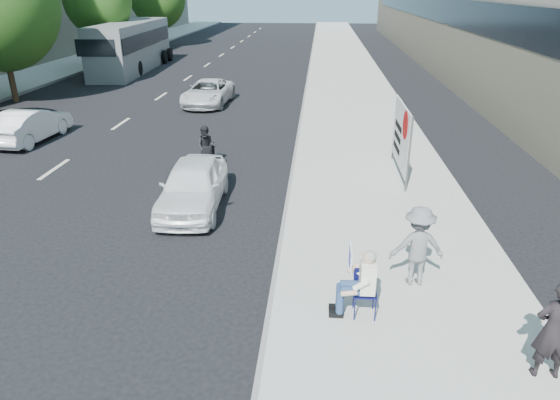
# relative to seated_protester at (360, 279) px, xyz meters

# --- Properties ---
(ground) EXTENTS (160.00, 160.00, 0.00)m
(ground) POSITION_rel_seated_protester_xyz_m (-3.06, -0.57, -0.87)
(ground) COLOR black
(ground) RESTS_ON ground
(near_sidewalk) EXTENTS (5.00, 120.00, 0.15)m
(near_sidewalk) POSITION_rel_seated_protester_xyz_m (0.94, 19.43, -0.80)
(near_sidewalk) COLOR #AFADA4
(near_sidewalk) RESTS_ON ground
(seated_protester) EXTENTS (0.83, 1.12, 1.31)m
(seated_protester) POSITION_rel_seated_protester_xyz_m (0.00, 0.00, 0.00)
(seated_protester) COLOR #131453
(seated_protester) RESTS_ON near_sidewalk
(jogger) EXTENTS (1.11, 0.70, 1.64)m
(jogger) POSITION_rel_seated_protester_xyz_m (1.19, 1.13, 0.10)
(jogger) COLOR slate
(jogger) RESTS_ON near_sidewalk
(pedestrian_woman) EXTENTS (0.61, 0.41, 1.65)m
(pedestrian_woman) POSITION_rel_seated_protester_xyz_m (2.74, -1.34, 0.10)
(pedestrian_woman) COLOR black
(pedestrian_woman) RESTS_ON near_sidewalk
(protest_banner) EXTENTS (0.08, 3.06, 2.20)m
(protest_banner) POSITION_rel_seated_protester_xyz_m (1.74, 7.52, 0.53)
(protest_banner) COLOR #4C4C4C
(protest_banner) RESTS_ON near_sidewalk
(white_sedan_near) EXTENTS (1.73, 3.95, 1.33)m
(white_sedan_near) POSITION_rel_seated_protester_xyz_m (-4.15, 4.73, -0.21)
(white_sedan_near) COLOR white
(white_sedan_near) RESTS_ON ground
(white_sedan_mid) EXTENTS (1.62, 3.97, 1.28)m
(white_sedan_mid) POSITION_rel_seated_protester_xyz_m (-12.02, 10.58, -0.23)
(white_sedan_mid) COLOR white
(white_sedan_mid) RESTS_ON ground
(white_sedan_far) EXTENTS (2.22, 4.50, 1.23)m
(white_sedan_far) POSITION_rel_seated_protester_xyz_m (-6.49, 17.61, -0.26)
(white_sedan_far) COLOR white
(white_sedan_far) RESTS_ON ground
(motorcycle) EXTENTS (0.75, 2.05, 1.42)m
(motorcycle) POSITION_rel_seated_protester_xyz_m (-4.49, 8.05, -0.24)
(motorcycle) COLOR black
(motorcycle) RESTS_ON ground
(bus) EXTENTS (3.16, 12.16, 3.30)m
(bus) POSITION_rel_seated_protester_xyz_m (-14.30, 28.50, 0.76)
(bus) COLOR gray
(bus) RESTS_ON ground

